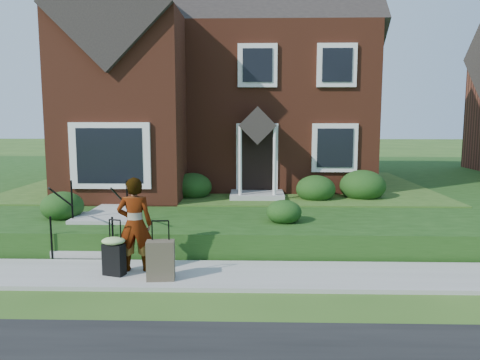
{
  "coord_description": "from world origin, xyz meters",
  "views": [
    {
      "loc": [
        1.06,
        -8.58,
        3.01
      ],
      "look_at": [
        0.78,
        2.0,
        1.61
      ],
      "focal_mm": 35.0,
      "sensor_mm": 36.0,
      "label": 1
    }
  ],
  "objects_px": {
    "front_steps": "(98,229)",
    "woman": "(135,224)",
    "suitcase_black": "(114,254)",
    "suitcase_olive": "(161,260)"
  },
  "relations": [
    {
      "from": "front_steps",
      "to": "woman",
      "type": "height_order",
      "value": "woman"
    },
    {
      "from": "suitcase_black",
      "to": "suitcase_olive",
      "type": "bearing_deg",
      "value": 3.64
    },
    {
      "from": "suitcase_black",
      "to": "suitcase_olive",
      "type": "xyz_separation_m",
      "value": [
        0.93,
        -0.23,
        -0.04
      ]
    },
    {
      "from": "woman",
      "to": "suitcase_black",
      "type": "xyz_separation_m",
      "value": [
        -0.34,
        -0.28,
        -0.5
      ]
    },
    {
      "from": "woman",
      "to": "suitcase_black",
      "type": "distance_m",
      "value": 0.67
    },
    {
      "from": "woman",
      "to": "front_steps",
      "type": "bearing_deg",
      "value": -59.01
    },
    {
      "from": "suitcase_black",
      "to": "suitcase_olive",
      "type": "height_order",
      "value": "suitcase_olive"
    },
    {
      "from": "suitcase_black",
      "to": "woman",
      "type": "bearing_deg",
      "value": 56.85
    },
    {
      "from": "front_steps",
      "to": "suitcase_olive",
      "type": "height_order",
      "value": "front_steps"
    },
    {
      "from": "front_steps",
      "to": "woman",
      "type": "distance_m",
      "value": 2.22
    }
  ]
}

